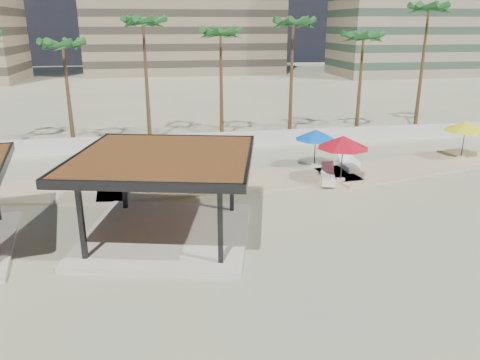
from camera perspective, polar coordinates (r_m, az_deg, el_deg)
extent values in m
plane|color=tan|center=(22.21, -3.25, -6.40)|extent=(200.00, 200.00, 0.00)
cube|color=#C6B284|center=(28.90, -1.02, -0.26)|extent=(16.24, 5.11, 0.24)
cube|color=#C6B284|center=(35.15, 21.72, 1.81)|extent=(16.49, 7.75, 0.24)
cube|color=silver|center=(37.15, -6.31, 4.73)|extent=(56.00, 0.30, 1.20)
cube|color=beige|center=(22.07, -8.86, -6.45)|extent=(8.92, 8.92, 0.22)
cube|color=black|center=(19.75, -18.80, -4.66)|extent=(0.24, 0.24, 3.35)
cube|color=black|center=(24.66, -14.05, 0.35)|extent=(0.24, 0.24, 3.35)
cube|color=black|center=(18.39, -2.41, -5.36)|extent=(0.24, 0.24, 3.35)
cube|color=black|center=(23.59, -1.00, 0.10)|extent=(0.24, 0.24, 3.35)
cube|color=brown|center=(20.83, -9.34, 2.63)|extent=(9.19, 9.19, 0.31)
cube|color=black|center=(17.32, -12.07, -0.79)|extent=(7.51, 1.97, 0.38)
cube|color=black|center=(24.42, -7.40, 5.05)|extent=(7.51, 1.97, 0.38)
cube|color=black|center=(21.99, -19.05, 2.69)|extent=(1.97, 7.51, 0.38)
cube|color=black|center=(20.32, 1.16, 2.48)|extent=(1.97, 7.51, 0.38)
cube|color=black|center=(22.15, -26.78, 1.54)|extent=(1.38, 7.41, 0.37)
cylinder|color=beige|center=(27.45, -5.61, -0.99)|extent=(0.47, 0.47, 0.11)
cylinder|color=#262628|center=(27.12, -5.68, 1.13)|extent=(0.07, 0.07, 2.23)
cone|color=yellow|center=(26.85, -5.75, 3.08)|extent=(2.77, 2.77, 0.65)
cylinder|color=beige|center=(29.48, 12.16, 0.08)|extent=(0.55, 0.55, 0.13)
cylinder|color=#262628|center=(29.12, 12.32, 2.41)|extent=(0.08, 0.08, 2.62)
cone|color=#B60C1D|center=(28.84, 12.47, 4.56)|extent=(3.26, 3.26, 0.77)
cylinder|color=beige|center=(32.33, 9.03, 1.87)|extent=(0.48, 0.48, 0.12)
cylinder|color=#262628|center=(32.03, 9.13, 3.76)|extent=(0.07, 0.07, 2.32)
cone|color=blue|center=(31.80, 9.22, 5.50)|extent=(3.14, 3.14, 0.68)
cylinder|color=beige|center=(37.39, 25.34, 2.57)|extent=(0.52, 0.52, 0.13)
cylinder|color=#262628|center=(37.12, 25.59, 4.34)|extent=(0.07, 0.07, 2.50)
cone|color=yellow|center=(36.91, 25.82, 5.95)|extent=(3.61, 3.61, 0.73)
cylinder|color=beige|center=(30.63, -15.32, 0.50)|extent=(0.47, 0.47, 0.11)
cylinder|color=#262628|center=(30.33, -15.49, 2.43)|extent=(0.07, 0.07, 2.26)
cone|color=blue|center=(30.09, -15.65, 4.20)|extent=(3.06, 3.06, 0.66)
cube|color=white|center=(29.08, -10.79, 0.03)|extent=(0.89, 1.83, 0.24)
cube|color=white|center=(29.04, -10.81, 0.31)|extent=(0.89, 1.83, 0.05)
cube|color=white|center=(29.62, -10.61, 1.10)|extent=(0.67, 0.69, 0.44)
cube|color=white|center=(29.16, 10.66, 0.16)|extent=(1.45, 2.41, 0.32)
cube|color=white|center=(29.10, 10.68, 0.52)|extent=(1.45, 2.41, 0.07)
cube|color=white|center=(29.87, 10.63, 1.54)|extent=(0.96, 0.98, 0.58)
cube|color=white|center=(33.26, 13.40, 2.20)|extent=(0.85, 1.95, 0.27)
cube|color=white|center=(33.22, 13.42, 2.47)|extent=(0.85, 1.95, 0.06)
cube|color=white|center=(33.84, 13.08, 3.18)|extent=(0.69, 0.71, 0.48)
cube|color=white|center=(31.99, 13.01, 1.62)|extent=(0.77, 2.18, 0.30)
cube|color=white|center=(31.94, 13.04, 1.94)|extent=(0.77, 2.18, 0.07)
cube|color=white|center=(32.62, 12.50, 2.80)|extent=(0.72, 0.75, 0.55)
cone|color=brown|center=(39.07, -20.19, 9.56)|extent=(0.36, 0.36, 8.10)
ellipsoid|color=#1E5623|center=(38.75, -20.83, 15.10)|extent=(3.00, 3.00, 1.80)
cone|color=brown|center=(39.20, -11.31, 11.52)|extent=(0.36, 0.36, 9.69)
ellipsoid|color=#1E5623|center=(38.94, -11.76, 18.24)|extent=(3.00, 3.00, 1.80)
cone|color=brown|center=(39.11, -2.30, 11.24)|extent=(0.36, 0.36, 8.89)
ellipsoid|color=#1E5623|center=(38.81, -2.39, 17.39)|extent=(3.00, 3.00, 1.80)
cone|color=brown|center=(40.51, 6.27, 11.94)|extent=(0.36, 0.36, 9.65)
ellipsoid|color=#1E5623|center=(40.26, 6.51, 18.42)|extent=(3.00, 3.00, 1.80)
cone|color=brown|center=(42.28, 14.38, 10.99)|extent=(0.36, 0.36, 8.54)
ellipsoid|color=#1E5623|center=(41.99, 14.83, 16.43)|extent=(3.00, 3.00, 1.80)
cone|color=brown|center=(45.47, 21.26, 12.29)|extent=(0.36, 0.36, 10.85)
ellipsoid|color=#1E5623|center=(45.32, 22.05, 18.79)|extent=(3.00, 3.00, 1.80)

